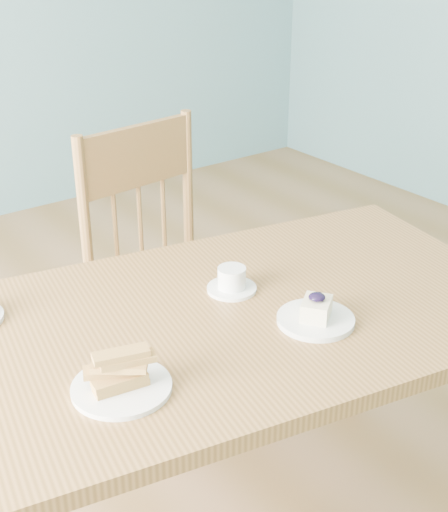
% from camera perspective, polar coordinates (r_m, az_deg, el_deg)
% --- Properties ---
extents(room, '(5.01, 5.01, 2.71)m').
position_cam_1_polar(room, '(1.59, -1.79, 17.41)').
color(room, olive).
rests_on(room, ground).
extents(dining_table, '(1.51, 1.04, 0.74)m').
position_cam_1_polar(dining_table, '(1.70, 0.80, -6.56)').
color(dining_table, olive).
rests_on(dining_table, ground).
extents(dining_chair, '(0.50, 0.48, 1.00)m').
position_cam_1_polar(dining_chair, '(2.30, -4.30, -1.91)').
color(dining_chair, olive).
rests_on(dining_chair, ground).
extents(cheesecake_plate_near, '(0.18, 0.18, 0.07)m').
position_cam_1_polar(cheesecake_plate_near, '(1.62, 7.36, -4.71)').
color(cheesecake_plate_near, silver).
rests_on(cheesecake_plate_near, dining_table).
extents(coffee_cup, '(0.12, 0.12, 0.06)m').
position_cam_1_polar(coffee_cup, '(1.74, 0.64, -1.98)').
color(coffee_cup, silver).
rests_on(coffee_cup, dining_table).
extents(biscotti_plate, '(0.20, 0.20, 0.09)m').
position_cam_1_polar(biscotti_plate, '(1.41, -8.26, -9.56)').
color(biscotti_plate, silver).
rests_on(biscotti_plate, dining_table).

